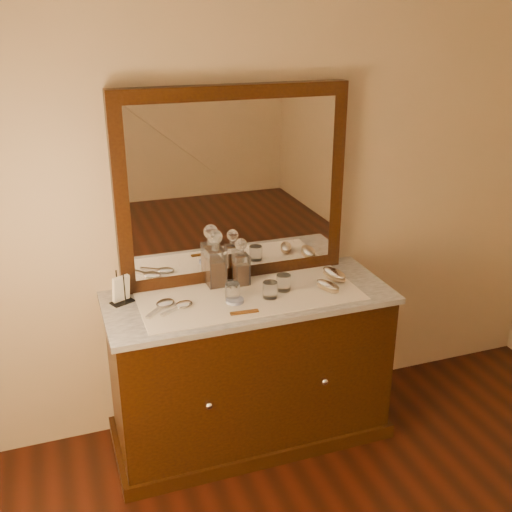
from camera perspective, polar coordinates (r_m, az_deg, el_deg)
name	(u,v)px	position (r m, az deg, el deg)	size (l,w,h in m)	color
dresser_cabinet	(250,370)	(3.26, -0.59, -10.68)	(1.40, 0.55, 0.82)	black
dresser_plinth	(250,427)	(3.47, -0.57, -15.82)	(1.46, 0.59, 0.08)	black
knob_left	(209,406)	(2.94, -4.45, -13.87)	(0.04, 0.04, 0.04)	silver
knob_right	(325,382)	(3.11, 6.49, -11.66)	(0.04, 0.04, 0.04)	silver
marble_top	(249,298)	(3.05, -0.63, -3.95)	(1.44, 0.59, 0.03)	silver
mirror_frame	(233,186)	(3.09, -2.14, 6.59)	(1.20, 0.08, 1.00)	black
mirror_glass	(235,188)	(3.05, -1.95, 6.43)	(1.06, 0.01, 0.86)	white
lace_runner	(251,296)	(3.03, -0.50, -3.82)	(1.10, 0.45, 0.00)	white
pin_dish	(235,301)	(2.96, -2.01, -4.22)	(0.09, 0.09, 0.02)	white
comb	(244,312)	(2.86, -1.10, -5.31)	(0.14, 0.03, 0.01)	brown
napkin_rack	(121,290)	(3.01, -12.58, -3.19)	(0.12, 0.10, 0.16)	black
decanter_left	(216,264)	(3.10, -3.81, -0.78)	(0.10, 0.10, 0.30)	brown
decanter_right	(241,267)	(3.12, -1.41, -1.02)	(0.08, 0.08, 0.25)	brown
brush_near	(328,286)	(3.10, 6.78, -2.82)	(0.11, 0.16, 0.04)	#977D5D
brush_far	(334,274)	(3.24, 7.38, -1.73)	(0.11, 0.18, 0.05)	#977D5D
hand_mirror_outer	(163,305)	(2.95, -8.71, -4.54)	(0.18, 0.19, 0.02)	silver
hand_mirror_inner	(181,305)	(2.93, -7.04, -4.64)	(0.19, 0.14, 0.02)	silver
tumblers	(262,288)	(3.01, 0.59, -3.02)	(0.35, 0.13, 0.08)	white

